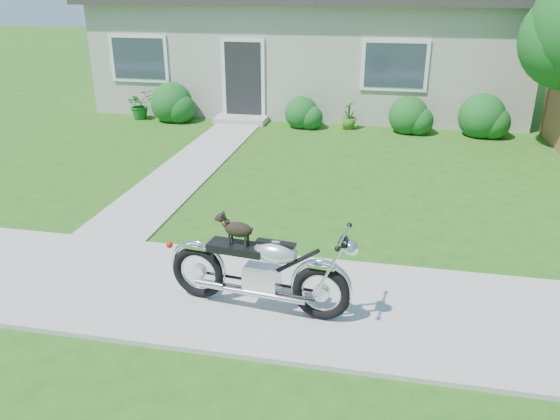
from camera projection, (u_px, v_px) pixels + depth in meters
The scene contains 8 objects.
ground at pixel (174, 288), 6.85m from camera, with size 80.00×80.00×0.00m, color #235114.
sidewalk at pixel (174, 286), 6.84m from camera, with size 24.00×2.20×0.04m, color #9E9B93.
walkway at pixel (196, 162), 11.64m from camera, with size 1.20×8.00×0.03m, color #9E9B93.
house at pixel (315, 31), 16.87m from camera, with size 12.60×7.03×4.50m.
shrub_row at pixel (335, 111), 14.16m from camera, with size 9.28×1.14×1.14m.
potted_plant_left at pixel (140, 104), 15.24m from camera, with size 0.72×0.63×0.80m, color #195F1E.
potted_plant_right at pixel (349, 115), 14.17m from camera, with size 0.41×0.41×0.73m, color #346F1E.
motorcycle_with_dog at pixel (261, 270), 6.17m from camera, with size 2.22×0.61×1.13m.
Camera 1 is at (2.50, -5.56, 3.54)m, focal length 35.00 mm.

